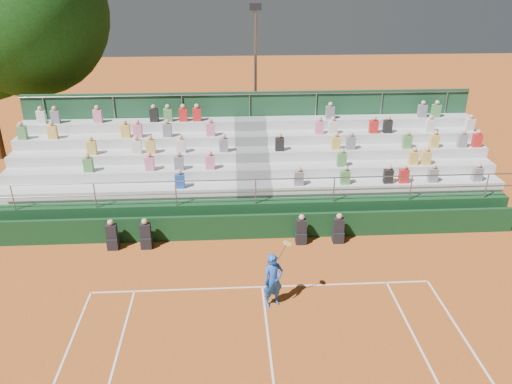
{
  "coord_description": "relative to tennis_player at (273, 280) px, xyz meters",
  "views": [
    {
      "loc": [
        -0.99,
        -13.41,
        9.55
      ],
      "look_at": [
        0.0,
        3.5,
        1.8
      ],
      "focal_mm": 35.0,
      "sensor_mm": 36.0,
      "label": 1
    }
  ],
  "objects": [
    {
      "name": "floodlight_mast",
      "position": [
        0.26,
        13.84,
        3.68
      ],
      "size": [
        0.6,
        0.25,
        7.81
      ],
      "color": "gray",
      "rests_on": "ground"
    },
    {
      "name": "line_officials",
      "position": [
        -1.44,
        3.66,
        -0.41
      ],
      "size": [
        8.75,
        0.4,
        1.19
      ],
      "color": "black",
      "rests_on": "ground"
    },
    {
      "name": "courtside_wall",
      "position": [
        -0.26,
        4.11,
        -0.39
      ],
      "size": [
        20.0,
        0.15,
        1.0
      ],
      "primitive_type": "cube",
      "color": "black",
      "rests_on": "ground"
    },
    {
      "name": "tree_east",
      "position": [
        -10.71,
        13.05,
        6.52
      ],
      "size": [
        7.76,
        7.76,
        11.3
      ],
      "color": "#332412",
      "rests_on": "ground"
    },
    {
      "name": "tennis_player",
      "position": [
        0.0,
        0.0,
        0.0
      ],
      "size": [
        0.91,
        0.64,
        2.22
      ],
      "color": "blue",
      "rests_on": "ground"
    },
    {
      "name": "grandstand",
      "position": [
        -0.25,
        7.36,
        0.18
      ],
      "size": [
        20.0,
        5.2,
        4.4
      ],
      "color": "black",
      "rests_on": "ground"
    },
    {
      "name": "ground",
      "position": [
        -0.26,
        0.91,
        -0.89
      ],
      "size": [
        90.0,
        90.0,
        0.0
      ],
      "primitive_type": "plane",
      "color": "#B3541D",
      "rests_on": "ground"
    }
  ]
}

